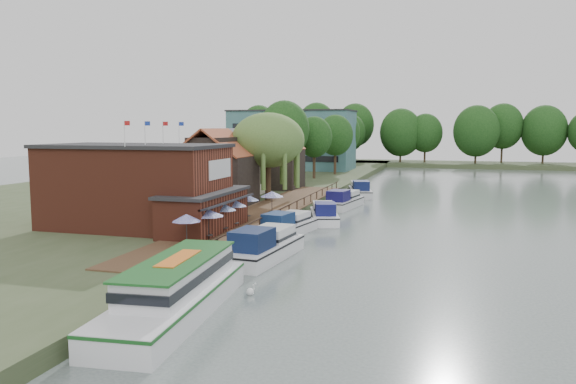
% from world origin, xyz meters
% --- Properties ---
extents(ground, '(260.00, 260.00, 0.00)m').
position_xyz_m(ground, '(0.00, 0.00, 0.00)').
color(ground, '#4E5A56').
rests_on(ground, ground).
extents(land_bank, '(50.00, 140.00, 1.00)m').
position_xyz_m(land_bank, '(-30.00, 35.00, 0.50)').
color(land_bank, '#384728').
rests_on(land_bank, ground).
extents(quay_deck, '(6.00, 50.00, 0.10)m').
position_xyz_m(quay_deck, '(-8.00, 10.00, 1.05)').
color(quay_deck, '#47301E').
rests_on(quay_deck, land_bank).
extents(quay_rail, '(0.20, 49.00, 1.00)m').
position_xyz_m(quay_rail, '(-5.30, 10.50, 1.50)').
color(quay_rail, black).
rests_on(quay_rail, land_bank).
extents(pub, '(20.00, 11.00, 7.30)m').
position_xyz_m(pub, '(-14.00, -1.00, 4.65)').
color(pub, maroon).
rests_on(pub, land_bank).
extents(hotel_block, '(25.40, 12.40, 12.30)m').
position_xyz_m(hotel_block, '(-22.00, 70.00, 7.15)').
color(hotel_block, '#38666B').
rests_on(hotel_block, land_bank).
extents(cottage_a, '(8.60, 7.60, 8.50)m').
position_xyz_m(cottage_a, '(-15.00, 14.00, 5.25)').
color(cottage_a, black).
rests_on(cottage_a, land_bank).
extents(cottage_b, '(9.60, 8.60, 8.50)m').
position_xyz_m(cottage_b, '(-18.00, 24.00, 5.25)').
color(cottage_b, beige).
rests_on(cottage_b, land_bank).
extents(cottage_c, '(7.60, 7.60, 8.50)m').
position_xyz_m(cottage_c, '(-14.00, 33.00, 5.25)').
color(cottage_c, black).
rests_on(cottage_c, land_bank).
extents(willow, '(8.60, 8.60, 10.43)m').
position_xyz_m(willow, '(-10.50, 19.00, 6.21)').
color(willow, '#476B2D').
rests_on(willow, land_bank).
extents(umbrella_0, '(2.14, 2.14, 2.38)m').
position_xyz_m(umbrella_0, '(-7.99, -7.31, 2.29)').
color(umbrella_0, navy).
rests_on(umbrella_0, quay_deck).
extents(umbrella_1, '(2.46, 2.46, 2.38)m').
position_xyz_m(umbrella_1, '(-7.48, -4.67, 2.29)').
color(umbrella_1, navy).
rests_on(umbrella_1, quay_deck).
extents(umbrella_2, '(2.05, 2.05, 2.38)m').
position_xyz_m(umbrella_2, '(-7.53, -1.46, 2.29)').
color(umbrella_2, navy).
rests_on(umbrella_2, quay_deck).
extents(umbrella_3, '(2.07, 2.07, 2.38)m').
position_xyz_m(umbrella_3, '(-7.55, 1.02, 2.29)').
color(umbrella_3, navy).
rests_on(umbrella_3, quay_deck).
extents(umbrella_4, '(2.28, 2.28, 2.38)m').
position_xyz_m(umbrella_4, '(-7.94, 5.05, 2.29)').
color(umbrella_4, navy).
rests_on(umbrella_4, quay_deck).
extents(umbrella_5, '(2.35, 2.35, 2.38)m').
position_xyz_m(umbrella_5, '(-6.55, 8.26, 2.29)').
color(umbrella_5, navy).
rests_on(umbrella_5, quay_deck).
extents(cruiser_0, '(4.33, 10.76, 2.57)m').
position_xyz_m(cruiser_0, '(-2.83, -5.18, 1.28)').
color(cruiser_0, white).
rests_on(cruiser_0, ground).
extents(cruiser_1, '(4.58, 9.67, 2.23)m').
position_xyz_m(cruiser_1, '(-3.89, 4.47, 1.11)').
color(cruiser_1, silver).
rests_on(cruiser_1, ground).
extents(cruiser_2, '(5.42, 9.59, 2.18)m').
position_xyz_m(cruiser_2, '(-2.25, 12.46, 1.09)').
color(cruiser_2, white).
rests_on(cruiser_2, ground).
extents(cruiser_3, '(4.45, 9.93, 2.31)m').
position_xyz_m(cruiser_3, '(-2.20, 22.89, 1.15)').
color(cruiser_3, silver).
rests_on(cruiser_3, ground).
extents(cruiser_4, '(5.34, 10.13, 2.33)m').
position_xyz_m(cruiser_4, '(-2.13, 35.17, 1.17)').
color(cruiser_4, silver).
rests_on(cruiser_4, ground).
extents(tour_boat, '(4.96, 13.75, 2.94)m').
position_xyz_m(tour_boat, '(-3.24, -18.29, 1.47)').
color(tour_boat, silver).
rests_on(tour_boat, ground).
extents(swan, '(0.44, 0.44, 0.44)m').
position_xyz_m(swan, '(-0.76, -13.78, 0.22)').
color(swan, white).
rests_on(swan, ground).
extents(bank_tree_0, '(8.13, 8.13, 13.04)m').
position_xyz_m(bank_tree_0, '(-15.91, 43.78, 7.52)').
color(bank_tree_0, '#143811').
rests_on(bank_tree_0, land_bank).
extents(bank_tree_1, '(6.08, 6.08, 10.57)m').
position_xyz_m(bank_tree_1, '(-12.32, 49.51, 6.28)').
color(bank_tree_1, '#143811').
rests_on(bank_tree_1, land_bank).
extents(bank_tree_2, '(6.58, 6.58, 11.05)m').
position_xyz_m(bank_tree_2, '(-10.54, 58.68, 6.52)').
color(bank_tree_2, '#143811').
rests_on(bank_tree_2, land_bank).
extents(bank_tree_3, '(8.89, 8.89, 12.52)m').
position_xyz_m(bank_tree_3, '(-13.33, 77.07, 7.26)').
color(bank_tree_3, '#143811').
rests_on(bank_tree_3, land_bank).
extents(bank_tree_4, '(7.05, 7.05, 11.89)m').
position_xyz_m(bank_tree_4, '(-18.34, 87.09, 6.95)').
color(bank_tree_4, '#143811').
rests_on(bank_tree_4, land_bank).
extents(bank_tree_5, '(8.24, 8.24, 12.16)m').
position_xyz_m(bank_tree_5, '(-14.64, 95.95, 7.08)').
color(bank_tree_5, '#143811').
rests_on(bank_tree_5, land_bank).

